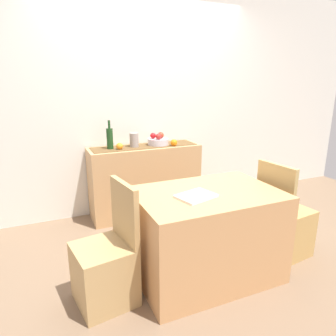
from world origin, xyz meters
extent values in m
cube|color=#7D644C|center=(0.00, 0.00, -0.01)|extent=(6.40, 6.40, 0.02)
cube|color=silver|center=(0.00, 1.18, 1.35)|extent=(6.40, 0.06, 2.70)
cube|color=tan|center=(-0.13, 0.92, 0.42)|extent=(1.31, 0.42, 0.85)
cube|color=brown|center=(-0.13, 0.92, 0.85)|extent=(1.23, 0.32, 0.01)
cylinder|color=silver|center=(0.04, 0.92, 0.89)|extent=(0.25, 0.25, 0.07)
sphere|color=#B13B25|center=(0.08, 0.93, 0.96)|extent=(0.07, 0.07, 0.07)
sphere|color=#B42925|center=(0.02, 0.86, 0.96)|extent=(0.07, 0.07, 0.07)
sphere|color=red|center=(-0.02, 0.94, 0.96)|extent=(0.07, 0.07, 0.07)
cylinder|color=#1B411B|center=(-0.54, 0.92, 0.96)|extent=(0.07, 0.07, 0.23)
cylinder|color=#1B411B|center=(-0.54, 0.92, 1.12)|extent=(0.03, 0.03, 0.09)
cylinder|color=gray|center=(-0.26, 0.92, 0.93)|extent=(0.10, 0.10, 0.17)
sphere|color=orange|center=(-0.45, 0.86, 0.88)|extent=(0.08, 0.08, 0.08)
sphere|color=orange|center=(0.19, 0.80, 0.88)|extent=(0.08, 0.08, 0.08)
cube|color=tan|center=(-0.08, -0.46, 0.37)|extent=(1.14, 0.78, 0.74)
cube|color=white|center=(-0.23, -0.52, 0.75)|extent=(0.33, 0.28, 0.02)
cube|color=tan|center=(-0.93, -0.46, 0.23)|extent=(0.46, 0.46, 0.45)
cube|color=tan|center=(-0.76, -0.43, 0.68)|extent=(0.10, 0.40, 0.45)
cube|color=tan|center=(0.76, -0.46, 0.23)|extent=(0.45, 0.45, 0.45)
cube|color=tan|center=(0.58, -0.48, 0.68)|extent=(0.09, 0.40, 0.45)
camera|label=1|loc=(-1.27, -2.42, 1.58)|focal=32.73mm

